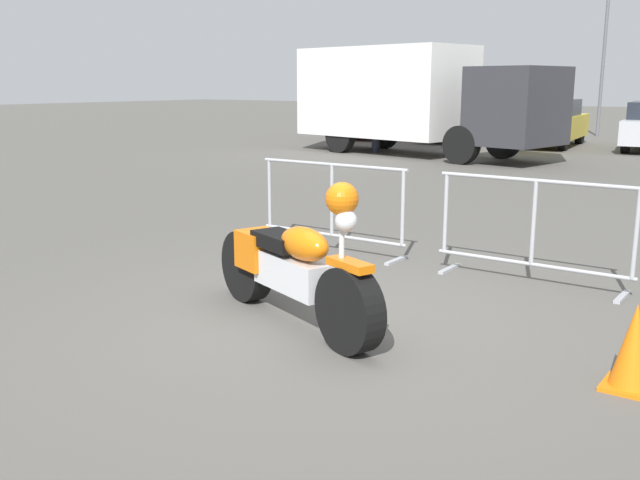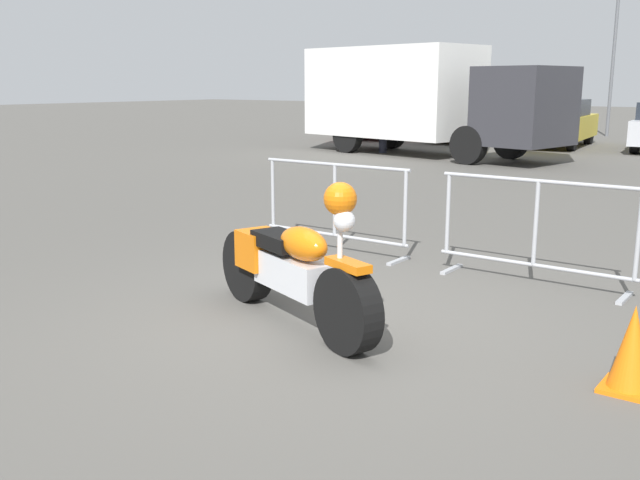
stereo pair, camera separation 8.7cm
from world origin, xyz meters
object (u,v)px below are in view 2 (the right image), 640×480
object	(u,v)px
parked_car_white	(470,119)
street_lamp	(615,35)
motorcycle	(292,267)
parked_car_red	(386,118)
parked_car_yellow	(557,123)
crowd_barrier_far	(535,231)
crowd_barrier_near	(335,206)
traffic_cone	(632,349)
box_truck	(417,96)
pedestrian	(383,121)

from	to	relation	value
parked_car_white	street_lamp	size ratio (longest dim) A/B	0.82
motorcycle	parked_car_red	distance (m)	21.12
parked_car_yellow	parked_car_red	bearing A→B (deg)	83.36
motorcycle	parked_car_yellow	distance (m)	18.84
crowd_barrier_far	parked_car_white	xyz separation A→B (m)	(-8.23, 16.48, 0.22)
motorcycle	crowd_barrier_near	distance (m)	2.67
motorcycle	crowd_barrier_far	distance (m)	2.67
parked_car_white	traffic_cone	bearing A→B (deg)	-158.78
crowd_barrier_far	box_truck	world-z (taller)	box_truck
motorcycle	parked_car_yellow	world-z (taller)	parked_car_yellow
motorcycle	parked_car_yellow	size ratio (longest dim) A/B	0.48
parked_car_white	traffic_cone	world-z (taller)	parked_car_white
box_truck	pedestrian	world-z (taller)	box_truck
box_truck	parked_car_red	distance (m)	6.52
pedestrian	traffic_cone	world-z (taller)	pedestrian
traffic_cone	street_lamp	xyz separation A→B (m)	(-6.36, 23.81, 3.42)
parked_car_white	crowd_barrier_far	bearing A→B (deg)	-159.66
crowd_barrier_near	parked_car_yellow	xyz separation A→B (m)	(-2.60, 16.07, 0.20)
parked_car_yellow	pedestrian	xyz separation A→B (m)	(-3.38, -5.05, 0.17)
crowd_barrier_far	pedestrian	bearing A→B (deg)	127.41
pedestrian	traffic_cone	bearing A→B (deg)	19.18
box_truck	parked_car_yellow	xyz separation A→B (m)	(2.35, 5.00, -0.88)
pedestrian	parked_car_red	bearing A→B (deg)	-167.35
box_truck	parked_car_yellow	world-z (taller)	box_truck
motorcycle	traffic_cone	bearing A→B (deg)	25.79
crowd_barrier_far	street_lamp	world-z (taller)	street_lamp
pedestrian	motorcycle	bearing A→B (deg)	10.63
box_truck	parked_car_red	size ratio (longest dim) A/B	1.82
street_lamp	parked_car_red	bearing A→B (deg)	-139.36
box_truck	street_lamp	distance (m)	11.09
parked_car_white	crowd_barrier_near	bearing A→B (deg)	-166.84
parked_car_white	parked_car_yellow	size ratio (longest dim) A/B	1.03
crowd_barrier_far	parked_car_yellow	bearing A→B (deg)	107.42
crowd_barrier_far	street_lamp	distance (m)	22.46
crowd_barrier_near	pedestrian	xyz separation A→B (m)	(-5.99, 11.02, 0.37)
crowd_barrier_near	traffic_cone	distance (m)	4.42
box_truck	parked_car_white	bearing A→B (deg)	109.46
parked_car_yellow	crowd_barrier_far	bearing A→B (deg)	-168.77
box_truck	pedestrian	xyz separation A→B (m)	(-1.04, -0.05, -0.72)
crowd_barrier_near	parked_car_white	world-z (taller)	parked_car_white
motorcycle	street_lamp	xyz separation A→B (m)	(-3.71, 24.05, 3.22)
crowd_barrier_near	parked_car_white	size ratio (longest dim) A/B	0.43
crowd_barrier_near	box_truck	xyz separation A→B (m)	(-4.95, 11.07, 1.08)
parked_car_white	street_lamp	xyz separation A→B (m)	(3.29, 5.21, 2.94)
crowd_barrier_near	parked_car_yellow	distance (m)	16.28
motorcycle	crowd_barrier_near	xyz separation A→B (m)	(-1.22, 2.37, 0.06)
parked_car_yellow	pedestrian	distance (m)	6.08
parked_car_white	pedestrian	xyz separation A→B (m)	(-0.20, -5.46, 0.15)
parked_car_red	traffic_cone	world-z (taller)	parked_car_red
crowd_barrier_near	parked_car_red	bearing A→B (deg)	119.09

